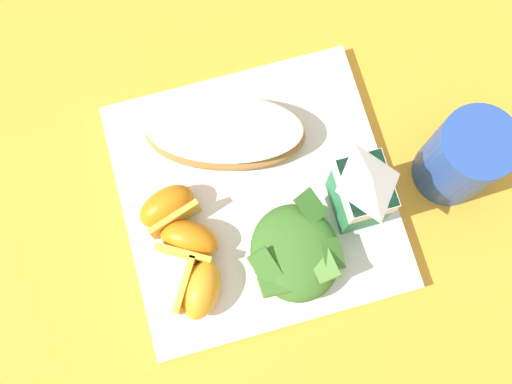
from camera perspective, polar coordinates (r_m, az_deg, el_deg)
ground at (r=0.66m, az=0.00°, el=-0.53°), size 3.00×3.00×0.00m
white_plate at (r=0.65m, az=0.00°, el=-0.37°), size 0.28×0.28×0.02m
cheesy_pizza_bread at (r=0.64m, az=-2.90°, el=5.54°), size 0.13×0.19×0.04m
green_salad_pile at (r=0.61m, az=3.74°, el=-5.70°), size 0.11×0.09×0.05m
milk_carton at (r=0.59m, az=9.92°, el=0.13°), size 0.06×0.04×0.11m
orange_wedge_front at (r=0.62m, az=-8.29°, el=-1.49°), size 0.05×0.07×0.04m
orange_wedge_middle at (r=0.62m, az=-6.32°, el=-4.57°), size 0.06×0.07×0.04m
orange_wedge_rear at (r=0.61m, az=-5.31°, el=-9.08°), size 0.07×0.06×0.04m
drinking_blue_cup at (r=0.65m, az=18.80°, el=3.03°), size 0.08×0.08×0.11m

